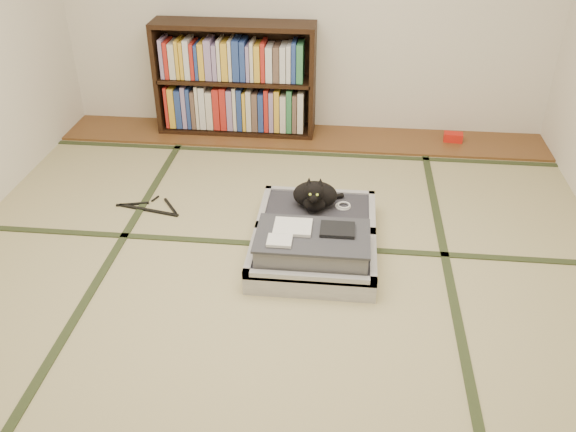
# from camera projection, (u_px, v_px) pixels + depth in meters

# --- Properties ---
(floor) EXTENTS (4.50, 4.50, 0.00)m
(floor) POSITION_uv_depth(u_px,v_px,m) (273.00, 286.00, 3.44)
(floor) COLOR tan
(floor) RESTS_ON ground
(wood_strip) EXTENTS (4.00, 0.50, 0.02)m
(wood_strip) POSITION_uv_depth(u_px,v_px,m) (302.00, 137.00, 5.12)
(wood_strip) COLOR brown
(wood_strip) RESTS_ON ground
(red_item) EXTENTS (0.16, 0.10, 0.07)m
(red_item) POSITION_uv_depth(u_px,v_px,m) (453.00, 137.00, 5.02)
(red_item) COLOR red
(red_item) RESTS_ON wood_strip
(room_shell) EXTENTS (4.50, 4.50, 4.50)m
(room_shell) POSITION_uv_depth(u_px,v_px,m) (268.00, 23.00, 2.67)
(room_shell) COLOR white
(room_shell) RESTS_ON ground
(tatami_borders) EXTENTS (4.00, 4.50, 0.01)m
(tatami_borders) POSITION_uv_depth(u_px,v_px,m) (283.00, 237.00, 3.85)
(tatami_borders) COLOR #2D381E
(tatami_borders) RESTS_ON ground
(bookcase) EXTENTS (1.31, 0.30, 0.92)m
(bookcase) POSITION_uv_depth(u_px,v_px,m) (235.00, 81.00, 5.00)
(bookcase) COLOR black
(bookcase) RESTS_ON wood_strip
(suitcase) EXTENTS (0.73, 0.97, 0.29)m
(suitcase) POSITION_uv_depth(u_px,v_px,m) (314.00, 239.00, 3.66)
(suitcase) COLOR silver
(suitcase) RESTS_ON floor
(cat) EXTENTS (0.32, 0.33, 0.26)m
(cat) POSITION_uv_depth(u_px,v_px,m) (315.00, 195.00, 3.83)
(cat) COLOR black
(cat) RESTS_ON suitcase
(cable_coil) EXTENTS (0.10, 0.10, 0.02)m
(cable_coil) POSITION_uv_depth(u_px,v_px,m) (343.00, 206.00, 3.89)
(cable_coil) COLOR white
(cable_coil) RESTS_ON suitcase
(hanger) EXTENTS (0.46, 0.25, 0.01)m
(hanger) POSITION_uv_depth(u_px,v_px,m) (150.00, 207.00, 4.15)
(hanger) COLOR black
(hanger) RESTS_ON floor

